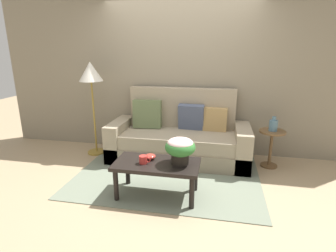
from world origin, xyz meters
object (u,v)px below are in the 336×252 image
object	(u,v)px
coffee_table	(157,167)
snack_bowl	(150,156)
coffee_mug	(143,160)
floor_lamp	(91,77)
potted_plant	(180,148)
couch	(179,139)
table_vase	(273,125)
side_table	(271,142)

from	to	relation	value
coffee_table	snack_bowl	size ratio (longest dim) A/B	7.53
coffee_mug	snack_bowl	world-z (taller)	coffee_mug
floor_lamp	potted_plant	xyz separation A→B (m)	(1.64, -1.14, -0.66)
couch	floor_lamp	xyz separation A→B (m)	(-1.44, -0.03, 0.96)
coffee_mug	couch	bearing A→B (deg)	79.56
potted_plant	coffee_table	bearing A→B (deg)	-174.75
snack_bowl	table_vase	xyz separation A→B (m)	(1.60, 1.07, 0.19)
side_table	table_vase	bearing A→B (deg)	-94.56
couch	snack_bowl	xyz separation A→B (m)	(-0.18, -1.12, 0.14)
side_table	floor_lamp	size ratio (longest dim) A/B	0.37
couch	table_vase	xyz separation A→B (m)	(1.42, -0.04, 0.32)
coffee_table	side_table	xyz separation A→B (m)	(1.50, 1.16, 0.02)
snack_bowl	coffee_table	bearing A→B (deg)	-38.15
couch	table_vase	bearing A→B (deg)	-1.76
coffee_table	couch	bearing A→B (deg)	86.18
couch	snack_bowl	size ratio (longest dim) A/B	16.29
table_vase	floor_lamp	bearing A→B (deg)	179.82
coffee_table	table_vase	bearing A→B (deg)	37.56
couch	table_vase	size ratio (longest dim) A/B	10.09
potted_plant	snack_bowl	xyz separation A→B (m)	(-0.38, 0.05, -0.16)
coffee_mug	table_vase	size ratio (longest dim) A/B	0.64
coffee_table	floor_lamp	world-z (taller)	floor_lamp
potted_plant	coffee_mug	size ratio (longest dim) A/B	2.55
side_table	coffee_table	bearing A→B (deg)	-142.19
couch	floor_lamp	bearing A→B (deg)	-178.63
snack_bowl	table_vase	size ratio (longest dim) A/B	0.62
couch	side_table	size ratio (longest dim) A/B	3.83
potted_plant	table_vase	size ratio (longest dim) A/B	1.64
couch	coffee_mug	distance (m)	1.28
side_table	coffee_mug	size ratio (longest dim) A/B	4.11
side_table	table_vase	distance (m)	0.27
coffee_table	coffee_mug	world-z (taller)	coffee_mug
potted_plant	snack_bowl	size ratio (longest dim) A/B	2.64
coffee_table	snack_bowl	distance (m)	0.16
floor_lamp	snack_bowl	size ratio (longest dim) A/B	11.46
coffee_mug	floor_lamp	bearing A→B (deg)	134.97
table_vase	coffee_table	bearing A→B (deg)	-142.44
couch	coffee_table	xyz separation A→B (m)	(-0.08, -1.20, 0.03)
coffee_table	snack_bowl	world-z (taller)	snack_bowl
coffee_mug	snack_bowl	size ratio (longest dim) A/B	1.03
floor_lamp	potted_plant	world-z (taller)	floor_lamp
couch	floor_lamp	size ratio (longest dim) A/B	1.42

